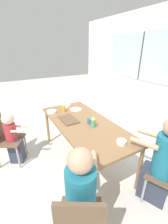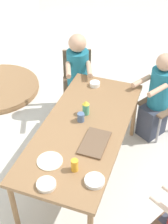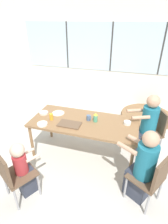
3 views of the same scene
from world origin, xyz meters
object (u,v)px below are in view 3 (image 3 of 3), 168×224
Objects in this scene: chair_for_woman_green_shirt at (154,128)px; folded_table_stack at (146,116)px; person_toddler at (23,170)px; bowl_fruit at (44,113)px; juice_glass at (51,117)px; chair_for_toddler at (12,173)px; chair_for_man_blue_shirt at (153,177)px; person_woman_green_shirt at (147,127)px; coffee_mug at (89,118)px; bowl_white_shallow at (42,124)px; bowl_cereal at (127,123)px; person_man_blue_shirt at (142,169)px; sippy_cup at (95,117)px.

chair_for_woman_green_shirt is 1.41m from folded_table_stack.
person_toddler is 5.65× the size of bowl_fruit.
person_toddler is 3.38m from folded_table_stack.
chair_for_toddler is at bearing -95.04° from juice_glass.
person_woman_green_shirt is at bearing 34.34° from chair_for_man_blue_shirt.
chair_for_woman_green_shirt is at bearing -90.00° from person_woman_green_shirt.
coffee_mug is 0.81× the size of juice_glass.
chair_for_woman_green_shirt is 0.94× the size of person_toddler.
bowl_white_shallow is 1.41m from bowl_cereal.
person_woman_green_shirt reaches higher than folded_table_stack.
person_man_blue_shirt is at bearing -68.60° from bowl_cereal.
chair_for_woman_green_shirt is 5.31× the size of bowl_fruit.
person_toddler is at bearing -91.05° from juice_glass.
juice_glass reaches higher than bowl_cereal.
bowl_white_shallow is (-1.62, 0.28, 0.24)m from person_man_blue_shirt.
bowl_cereal is 0.09× the size of folded_table_stack.
bowl_cereal is at bearing -104.26° from folded_table_stack.
person_toddler reaches higher than bowl_cereal.
chair_for_woman_green_shirt is 1.14m from person_man_blue_shirt.
chair_for_woman_green_shirt is at bearing 27.13° from chair_for_man_blue_shirt.
sippy_cup is 0.98m from bowl_fruit.
bowl_fruit is (-0.14, 1.19, 0.26)m from chair_for_toddler.
juice_glass is (0.02, 0.90, 0.35)m from person_toddler.
person_woman_green_shirt is 1.87m from bowl_white_shallow.
sippy_cup is (0.12, -0.01, 0.04)m from coffee_mug.
coffee_mug is 0.79m from bowl_white_shallow.
coffee_mug is (-1.07, 0.73, 0.29)m from chair_for_man_blue_shirt.
folded_table_stack is at bearing 48.95° from juice_glass.
bowl_cereal is at bearing 5.56° from coffee_mug.
bowl_fruit is at bearing 80.10° from chair_for_woman_green_shirt.
person_man_blue_shirt is 2.51m from folded_table_stack.
juice_glass is at bearing -164.76° from coffee_mug.
person_man_blue_shirt is 1.25× the size of person_toddler.
chair_for_man_blue_shirt is 2.07m from bowl_fruit.
chair_for_man_blue_shirt reaches higher than bowl_fruit.
person_man_blue_shirt is at bearing 48.09° from chair_for_toddler.
person_man_blue_shirt is 9.69× the size of bowl_cereal.
chair_for_woman_green_shirt is at bearing -87.69° from folded_table_stack.
person_woman_green_shirt is 7.19× the size of sippy_cup.
bowl_white_shallow is (-1.76, 0.36, 0.26)m from chair_for_man_blue_shirt.
folded_table_stack is (-0.05, 1.33, -0.47)m from chair_for_woman_green_shirt.
person_man_blue_shirt is 1.17m from coffee_mug.
bowl_fruit is (-1.93, 0.72, 0.26)m from chair_for_man_blue_shirt.
juice_glass reaches higher than folded_table_stack.
person_woman_green_shirt is at bearing 72.68° from chair_for_toddler.
chair_for_toddler reaches higher than bowl_white_shallow.
chair_for_toddler is at bearing -83.19° from bowl_fruit.
bowl_white_shallow is (-0.70, -0.37, -0.03)m from coffee_mug.
chair_for_woman_green_shirt is 1.21m from chair_for_man_blue_shirt.
coffee_mug is 0.80× the size of bowl_cereal.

